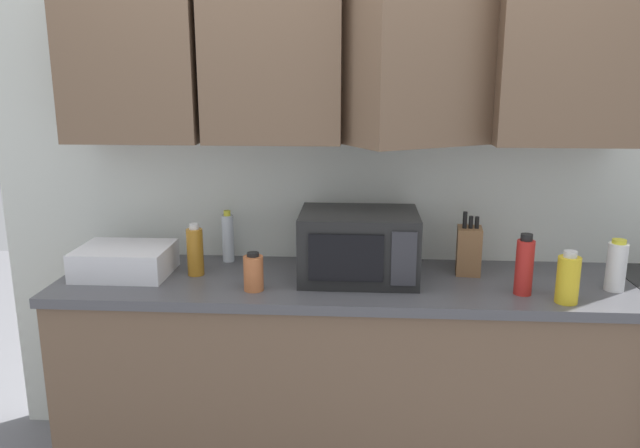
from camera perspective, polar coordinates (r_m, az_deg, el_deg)
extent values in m
cube|color=silver|center=(2.79, 2.36, 4.93)|extent=(3.22, 0.06, 2.60)
cube|color=brown|center=(2.74, -16.85, 15.24)|extent=(0.56, 0.33, 0.75)
cube|color=brown|center=(2.60, -4.30, 15.88)|extent=(0.56, 0.33, 0.75)
cube|color=brown|center=(2.54, 9.15, 15.80)|extent=(0.65, 0.57, 0.75)
cube|color=brown|center=(2.69, 21.87, 14.90)|extent=(0.56, 0.33, 0.75)
cube|color=brown|center=(2.75, 1.99, -14.41)|extent=(2.32, 0.60, 0.86)
cube|color=#4C4C51|center=(2.57, 2.08, -5.51)|extent=(2.35, 0.63, 0.04)
cube|color=black|center=(2.54, 3.61, -1.97)|extent=(0.48, 0.36, 0.28)
cube|color=black|center=(2.36, 2.42, -3.17)|extent=(0.29, 0.01, 0.18)
cube|color=#2D2D33|center=(2.37, 7.78, -3.24)|extent=(0.10, 0.01, 0.21)
cube|color=silver|center=(2.73, -17.64, -3.25)|extent=(0.38, 0.30, 0.12)
cube|color=brown|center=(2.67, 13.63, -2.41)|extent=(0.11, 0.13, 0.20)
cylinder|color=black|center=(2.63, 13.29, 0.36)|extent=(0.02, 0.02, 0.07)
cylinder|color=black|center=(2.63, 13.82, 0.16)|extent=(0.02, 0.02, 0.05)
cylinder|color=black|center=(2.64, 14.35, 0.13)|extent=(0.02, 0.02, 0.05)
cylinder|color=silver|center=(2.80, -8.53, -1.33)|extent=(0.05, 0.05, 0.21)
cylinder|color=yellow|center=(2.77, -8.62, 1.02)|extent=(0.03, 0.03, 0.02)
cylinder|color=gold|center=(2.45, 22.00, -4.83)|extent=(0.08, 0.08, 0.18)
cylinder|color=silver|center=(2.42, 22.21, -2.60)|extent=(0.05, 0.05, 0.02)
cylinder|color=red|center=(2.48, 18.42, -3.85)|extent=(0.07, 0.07, 0.21)
cylinder|color=black|center=(2.45, 18.62, -1.17)|extent=(0.04, 0.04, 0.03)
cylinder|color=#BC6638|center=(2.42, -6.19, -4.57)|extent=(0.08, 0.08, 0.14)
cylinder|color=black|center=(2.40, -6.23, -2.82)|extent=(0.05, 0.05, 0.02)
cylinder|color=white|center=(2.66, 25.78, -3.61)|extent=(0.07, 0.07, 0.19)
cylinder|color=yellow|center=(2.63, 26.01, -1.46)|extent=(0.05, 0.05, 0.02)
cylinder|color=#AD701E|center=(2.63, -11.50, -2.57)|extent=(0.07, 0.07, 0.20)
cylinder|color=silver|center=(2.60, -11.62, -0.22)|extent=(0.04, 0.04, 0.02)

